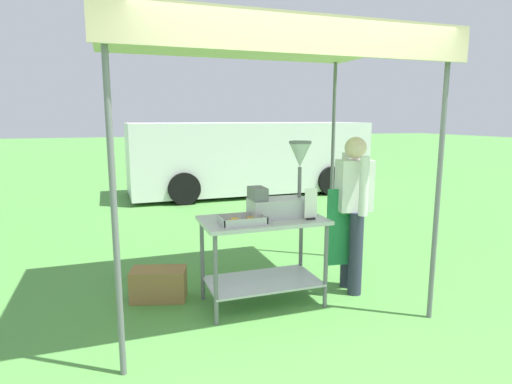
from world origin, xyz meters
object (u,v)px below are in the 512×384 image
Objects in this scene: donut_cart at (263,243)px; supply_crate at (159,284)px; stall_canopy at (260,49)px; vendor at (353,206)px; donut_fryer at (282,193)px; donut_tray at (242,221)px; van_white at (249,157)px; menu_sign at (311,206)px.

donut_cart reaches higher than supply_crate.
vendor is (0.98, -0.09, -1.51)m from stall_canopy.
donut_cart is 1.61× the size of donut_fryer.
van_white reaches higher than donut_tray.
donut_tray reaches higher than donut_cart.
donut_tray is at bearing -162.82° from donut_fryer.
menu_sign is 0.50× the size of supply_crate.
donut_tray is at bearing -137.84° from stall_canopy.
vendor is at bearing -0.57° from donut_fryer.
donut_cart is 6.33m from van_white.
donut_tray reaches higher than supply_crate.
menu_sign is 6.39m from van_white.
donut_cart is 0.58m from menu_sign.
vendor is at bearing -98.05° from van_white.
stall_canopy reaches higher than vendor.
donut_cart is at bearing -106.89° from van_white.
donut_fryer is 0.13× the size of van_white.
vendor is (1.23, 0.13, 0.03)m from donut_tray.
van_white is (0.85, 6.04, -0.02)m from vendor.
donut_fryer is at bearing -105.17° from van_white.
donut_fryer reaches higher than supply_crate.
stall_canopy is 1.78× the size of vendor.
supply_crate is (-1.36, 0.60, -0.83)m from menu_sign.
donut_tray is (-0.25, -0.12, 0.26)m from donut_cart.
menu_sign is at bearing -23.72° from donut_cart.
van_white is (1.84, 6.05, 0.26)m from donut_cart.
menu_sign is (0.41, -0.28, -1.43)m from stall_canopy.
donut_tray is 0.25× the size of vendor.
vendor is (0.57, 0.19, -0.08)m from menu_sign.
stall_canopy is at bearing 42.16° from donut_tray.
stall_canopy is 3.96× the size of donut_fryer.
donut_tray is at bearing -153.27° from donut_cart.
menu_sign is at bearing -102.88° from van_white.
donut_tray is 1.37× the size of menu_sign.
supply_crate is at bearing 156.20° from menu_sign.
vendor reaches higher than donut_fryer.
vendor is at bearing 6.05° from donut_tray.
supply_crate is at bearing 160.54° from donut_fryer.
supply_crate is at bearing 156.16° from donut_cart.
stall_canopy is 0.51× the size of van_white.
stall_canopy reaches higher than donut_fryer.
stall_canopy is 4.84× the size of supply_crate.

